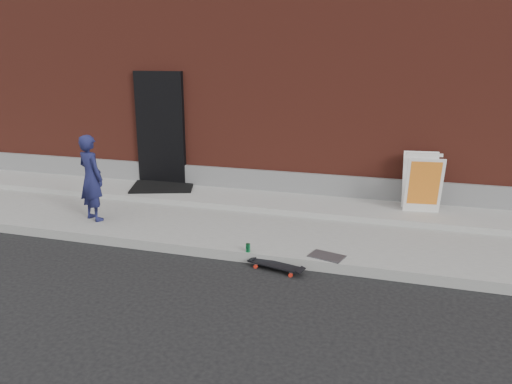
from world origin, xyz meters
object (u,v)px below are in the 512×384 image
(skateboard, at_px, (276,265))
(soda_can, at_px, (248,248))
(pizza_sign, at_px, (422,182))
(child, at_px, (91,178))

(skateboard, height_order, soda_can, soda_can)
(soda_can, bearing_deg, skateboard, -20.73)
(skateboard, distance_m, pizza_sign, 3.28)
(skateboard, xyz_separation_m, soda_can, (-0.45, 0.17, 0.14))
(pizza_sign, bearing_deg, skateboard, -125.75)
(pizza_sign, bearing_deg, soda_can, -133.74)
(soda_can, bearing_deg, child, 168.04)
(child, relative_size, soda_can, 12.02)
(skateboard, relative_size, pizza_sign, 0.81)
(skateboard, xyz_separation_m, pizza_sign, (1.87, 2.60, 0.67))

